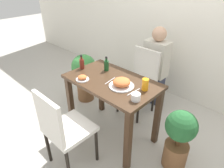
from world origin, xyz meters
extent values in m
plane|color=#B7B2A8|center=(0.00, 0.00, 0.00)|extent=(16.00, 16.00, 0.00)
cube|color=white|center=(0.00, 1.42, 1.30)|extent=(8.00, 0.05, 2.60)
cube|color=#3D2819|center=(0.00, 0.00, 0.76)|extent=(1.03, 0.62, 0.04)
cube|color=#3D2819|center=(-0.46, -0.26, 0.37)|extent=(0.06, 0.06, 0.74)
cube|color=#3D2819|center=(0.46, -0.26, 0.37)|extent=(0.06, 0.06, 0.74)
cube|color=#3D2819|center=(-0.46, 0.26, 0.37)|extent=(0.06, 0.06, 0.74)
cube|color=#3D2819|center=(0.46, 0.26, 0.37)|extent=(0.06, 0.06, 0.74)
cube|color=silver|center=(-0.02, -0.59, 0.45)|extent=(0.42, 0.42, 0.04)
cube|color=silver|center=(-0.02, -0.78, 0.69)|extent=(0.40, 0.04, 0.44)
cylinder|color=black|center=(0.16, -0.41, 0.22)|extent=(0.03, 0.03, 0.43)
cylinder|color=black|center=(-0.20, -0.41, 0.22)|extent=(0.03, 0.03, 0.43)
cylinder|color=black|center=(0.16, -0.77, 0.22)|extent=(0.03, 0.03, 0.43)
cylinder|color=black|center=(-0.20, -0.77, 0.22)|extent=(0.03, 0.03, 0.43)
cube|color=silver|center=(-0.08, 0.57, 0.45)|extent=(0.42, 0.42, 0.04)
cube|color=silver|center=(-0.08, 0.76, 0.69)|extent=(0.40, 0.04, 0.44)
cylinder|color=black|center=(-0.26, 0.39, 0.22)|extent=(0.03, 0.03, 0.43)
cylinder|color=black|center=(0.10, 0.39, 0.22)|extent=(0.03, 0.03, 0.43)
cylinder|color=black|center=(-0.26, 0.75, 0.22)|extent=(0.03, 0.03, 0.43)
cylinder|color=black|center=(0.10, 0.75, 0.22)|extent=(0.03, 0.03, 0.43)
cylinder|color=white|center=(0.16, -0.03, 0.79)|extent=(0.26, 0.26, 0.01)
ellipsoid|color=#CC6633|center=(0.16, -0.03, 0.83)|extent=(0.18, 0.18, 0.08)
cylinder|color=white|center=(-0.24, -0.22, 0.79)|extent=(0.14, 0.14, 0.01)
ellipsoid|color=#CC6633|center=(-0.24, -0.22, 0.81)|extent=(0.10, 0.10, 0.04)
cylinder|color=white|center=(0.42, -0.13, 0.81)|extent=(0.09, 0.09, 0.07)
cylinder|color=orange|center=(0.38, 0.08, 0.84)|extent=(0.07, 0.07, 0.12)
cylinder|color=maroon|center=(-0.46, -0.04, 0.84)|extent=(0.06, 0.06, 0.12)
cylinder|color=maroon|center=(-0.46, -0.04, 0.91)|extent=(0.03, 0.03, 0.03)
sphere|color=black|center=(-0.46, -0.04, 0.94)|extent=(0.03, 0.03, 0.03)
cylinder|color=#194C23|center=(-0.22, 0.13, 0.84)|extent=(0.06, 0.06, 0.12)
cylinder|color=#194C23|center=(-0.22, 0.13, 0.91)|extent=(0.03, 0.03, 0.03)
sphere|color=black|center=(-0.22, 0.13, 0.94)|extent=(0.03, 0.03, 0.03)
cube|color=silver|center=(0.00, -0.03, 0.78)|extent=(0.04, 0.18, 0.00)
cube|color=silver|center=(0.32, -0.03, 0.78)|extent=(0.02, 0.18, 0.00)
cylinder|color=brown|center=(-0.86, 0.29, 0.13)|extent=(0.26, 0.26, 0.27)
cylinder|color=brown|center=(-0.86, 0.29, 0.32)|extent=(0.05, 0.05, 0.11)
sphere|color=#387F3D|center=(-0.86, 0.29, 0.56)|extent=(0.37, 0.37, 0.37)
cylinder|color=brown|center=(0.80, 0.12, 0.15)|extent=(0.25, 0.25, 0.29)
cylinder|color=brown|center=(0.80, 0.12, 0.34)|extent=(0.04, 0.04, 0.09)
sphere|color=#235B2D|center=(0.80, 0.12, 0.54)|extent=(0.31, 0.31, 0.31)
cube|color=#2D3347|center=(-0.06, 0.99, 0.23)|extent=(0.28, 0.20, 0.45)
cube|color=beige|center=(-0.06, 0.99, 0.71)|extent=(0.34, 0.22, 0.52)
sphere|color=tan|center=(-0.06, 0.99, 1.07)|extent=(0.20, 0.20, 0.20)
camera|label=1|loc=(1.31, -1.38, 1.83)|focal=32.00mm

